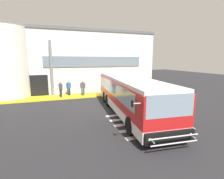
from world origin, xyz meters
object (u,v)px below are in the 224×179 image
object	(u,v)px
passenger_near_column	(61,88)
safety_bollard_yellow	(107,93)
passenger_by_doorway	(69,87)
bus_main_foreground	(129,96)
entry_support_column	(51,69)
passenger_at_curb_edge	(83,87)

from	to	relation	value
passenger_near_column	safety_bollard_yellow	xyz separation A→B (m)	(4.82, -0.79, -0.63)
passenger_near_column	passenger_by_doorway	world-z (taller)	same
bus_main_foreground	passenger_by_doorway	size ratio (longest dim) A/B	6.84
entry_support_column	bus_main_foreground	distance (m)	9.54
entry_support_column	passenger_by_doorway	size ratio (longest dim) A/B	3.50
entry_support_column	passenger_at_curb_edge	xyz separation A→B (m)	(3.12, -0.90, -2.00)
bus_main_foreground	passenger_at_curb_edge	world-z (taller)	bus_main_foreground
passenger_near_column	passenger_at_curb_edge	bearing A→B (deg)	2.78
passenger_near_column	entry_support_column	bearing A→B (deg)	128.40
bus_main_foreground	passenger_by_doorway	xyz separation A→B (m)	(-3.97, 7.12, -0.25)
passenger_by_doorway	safety_bollard_yellow	size ratio (longest dim) A/B	1.86
passenger_by_doorway	entry_support_column	bearing A→B (deg)	167.31
entry_support_column	passenger_by_doorway	distance (m)	2.63
passenger_near_column	passenger_at_curb_edge	distance (m)	2.32
entry_support_column	passenger_by_doorway	bearing A→B (deg)	-12.69
passenger_at_curb_edge	passenger_by_doorway	bearing A→B (deg)	160.26
passenger_by_doorway	bus_main_foreground	bearing A→B (deg)	-60.87
passenger_by_doorway	safety_bollard_yellow	xyz separation A→B (m)	(3.96, -1.43, -0.63)
bus_main_foreground	passenger_at_curb_edge	distance (m)	7.07
passenger_near_column	passenger_by_doorway	distance (m)	1.07
passenger_at_curb_edge	safety_bollard_yellow	size ratio (longest dim) A/B	1.86
passenger_near_column	passenger_by_doorway	xyz separation A→B (m)	(0.86, 0.64, 0.00)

